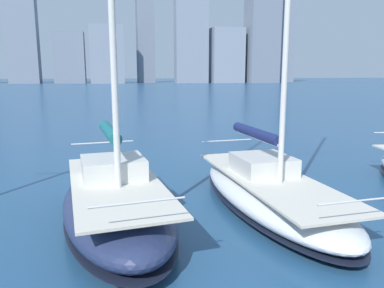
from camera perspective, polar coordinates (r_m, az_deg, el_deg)
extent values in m
cube|color=gray|center=(185.81, 13.31, 16.28)|extent=(10.20, 10.52, 45.84)
cube|color=slate|center=(170.74, 10.70, 18.00)|extent=(12.92, 10.99, 52.37)
cube|color=gray|center=(167.13, 5.21, 13.23)|extent=(13.76, 11.01, 22.99)
cube|color=gray|center=(163.61, -0.13, 18.44)|extent=(13.68, 6.24, 52.02)
cube|color=slate|center=(171.49, -7.18, 17.19)|extent=(7.23, 8.70, 47.20)
cube|color=gray|center=(159.19, -12.85, 13.12)|extent=(13.19, 10.88, 22.86)
cube|color=slate|center=(165.88, -18.14, 12.40)|extent=(12.08, 11.02, 20.80)
cube|color=slate|center=(167.84, -24.42, 14.35)|extent=(11.59, 7.56, 34.73)
ellipsoid|color=silver|center=(11.72, 11.68, -7.45)|extent=(3.04, 8.17, 0.95)
ellipsoid|color=black|center=(11.80, 11.63, -8.66)|extent=(3.06, 8.21, 0.10)
cube|color=beige|center=(11.57, 11.78, -5.07)|extent=(2.52, 7.18, 0.06)
cube|color=silver|center=(11.91, 10.77, -3.06)|extent=(1.70, 1.84, 0.55)
cylinder|color=silver|center=(12.29, 9.65, 1.09)|extent=(0.26, 3.39, 0.12)
cylinder|color=navy|center=(12.27, 9.67, 1.64)|extent=(0.45, 3.12, 0.32)
cylinder|color=silver|center=(8.46, 23.56, -8.00)|extent=(1.76, 0.11, 0.04)
cylinder|color=silver|center=(14.69, 5.38, 0.54)|extent=(2.03, 0.13, 0.04)
ellipsoid|color=navy|center=(10.22, -11.41, -9.29)|extent=(3.39, 7.11, 1.25)
ellipsoid|color=black|center=(10.34, -11.34, -11.08)|extent=(3.40, 7.15, 0.10)
cube|color=beige|center=(10.02, -11.55, -5.77)|extent=(2.82, 6.24, 0.06)
cube|color=silver|center=(10.33, -11.91, -3.53)|extent=(1.77, 1.67, 0.55)
cylinder|color=silver|center=(10.68, -12.42, 1.16)|extent=(0.41, 2.89, 0.12)
cylinder|color=#19606B|center=(10.66, -12.44, 1.80)|extent=(0.58, 2.68, 0.32)
cylinder|color=silver|center=(6.88, -8.22, -8.82)|extent=(1.76, 0.22, 0.04)
cylinder|color=silver|center=(12.90, -13.43, 0.21)|extent=(2.03, 0.24, 0.04)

